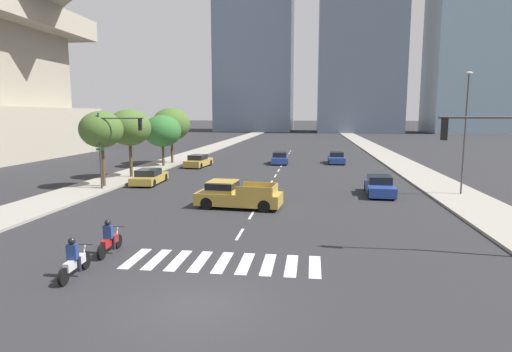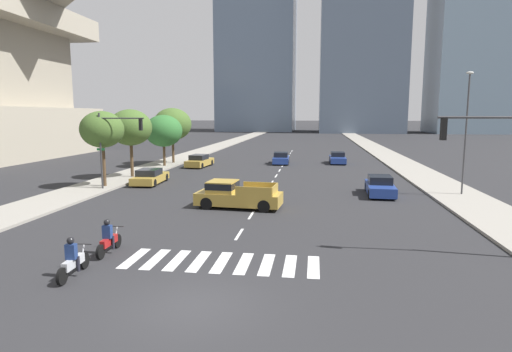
{
  "view_description": "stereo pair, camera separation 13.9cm",
  "coord_description": "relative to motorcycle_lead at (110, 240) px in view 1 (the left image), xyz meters",
  "views": [
    {
      "loc": [
        3.41,
        -11.86,
        5.76
      ],
      "look_at": [
        0.0,
        13.86,
        2.0
      ],
      "focal_mm": 29.79,
      "sensor_mm": 36.0,
      "label": 1
    },
    {
      "loc": [
        3.54,
        -11.84,
        5.76
      ],
      "look_at": [
        0.0,
        13.86,
        2.0
      ],
      "focal_mm": 29.79,
      "sensor_mm": 36.0,
      "label": 2
    }
  ],
  "objects": [
    {
      "name": "sedan_blue_1",
      "position": [
        11.19,
        34.92,
        0.03
      ],
      "size": [
        1.86,
        4.38,
        1.35
      ],
      "rotation": [
        0.0,
        0.0,
        -1.56
      ],
      "color": "navy",
      "rests_on": "ground"
    },
    {
      "name": "crosswalk_near",
      "position": [
        4.89,
        -0.44,
        -0.58
      ],
      "size": [
        7.65,
        2.44,
        0.01
      ],
      "color": "silver",
      "rests_on": "ground"
    },
    {
      "name": "lane_divider_center",
      "position": [
        4.89,
        27.56,
        -0.58
      ],
      "size": [
        0.14,
        50.0,
        0.01
      ],
      "color": "silver",
      "rests_on": "ground"
    },
    {
      "name": "sedan_gold_2",
      "position": [
        -5.18,
        17.48,
        0.0
      ],
      "size": [
        2.1,
        4.7,
        1.27
      ],
      "rotation": [
        0.0,
        0.0,
        1.61
      ],
      "color": "#B28E38",
      "rests_on": "ground"
    },
    {
      "name": "traffic_signal_near",
      "position": [
        16.06,
        1.66,
        3.62
      ],
      "size": [
        4.75,
        0.28,
        5.9
      ],
      "rotation": [
        0.0,
        0.0,
        3.14
      ],
      "color": "#333335",
      "rests_on": "sidewalk_east"
    },
    {
      "name": "street_tree_fourth",
      "position": [
        -8.02,
        31.84,
        4.06
      ],
      "size": [
        4.4,
        4.4,
        6.37
      ],
      "color": "#4C3823",
      "rests_on": "sidewalk_west"
    },
    {
      "name": "ground_plane",
      "position": [
        4.89,
        -4.29,
        -0.58
      ],
      "size": [
        800.0,
        800.0,
        0.0
      ],
      "primitive_type": "plane",
      "color": "#28282B"
    },
    {
      "name": "pickup_truck",
      "position": [
        3.58,
        9.39,
        0.23
      ],
      "size": [
        5.42,
        2.47,
        1.67
      ],
      "rotation": [
        0.0,
        0.0,
        3.05
      ],
      "color": "#B28E38",
      "rests_on": "ground"
    },
    {
      "name": "street_lamp_east",
      "position": [
        18.91,
        15.35,
        4.45
      ],
      "size": [
        0.5,
        0.24,
        8.54
      ],
      "color": "#3F3F42",
      "rests_on": "sidewalk_east"
    },
    {
      "name": "sidewalk_east",
      "position": [
        18.61,
        25.71,
        -0.51
      ],
      "size": [
        4.0,
        260.0,
        0.15
      ],
      "primitive_type": "cube",
      "color": "gray",
      "rests_on": "ground"
    },
    {
      "name": "sidewalk_west",
      "position": [
        -8.82,
        25.71,
        -0.51
      ],
      "size": [
        4.0,
        260.0,
        0.15
      ],
      "primitive_type": "cube",
      "color": "gray",
      "rests_on": "ground"
    },
    {
      "name": "sedan_blue_3",
      "position": [
        13.19,
        15.0,
        0.04
      ],
      "size": [
        2.01,
        4.6,
        1.37
      ],
      "rotation": [
        0.0,
        0.0,
        -1.61
      ],
      "color": "navy",
      "rests_on": "ground"
    },
    {
      "name": "sedan_blue_0",
      "position": [
        4.56,
        33.55,
        0.05
      ],
      "size": [
        1.98,
        4.35,
        1.38
      ],
      "rotation": [
        0.0,
        0.0,
        1.61
      ],
      "color": "navy",
      "rests_on": "ground"
    },
    {
      "name": "street_tree_second",
      "position": [
        -8.02,
        20.37,
        4.01
      ],
      "size": [
        3.83,
        3.83,
        6.09
      ],
      "color": "#4C3823",
      "rests_on": "sidewalk_west"
    },
    {
      "name": "street_tree_nearest",
      "position": [
        -8.02,
        15.18,
        4.01
      ],
      "size": [
        3.36,
        3.36,
        5.89
      ],
      "color": "#4C3823",
      "rests_on": "sidewalk_west"
    },
    {
      "name": "traffic_signal_far",
      "position": [
        -6.34,
        14.06,
        3.46
      ],
      "size": [
        3.81,
        0.28,
        5.74
      ],
      "color": "#333335",
      "rests_on": "sidewalk_west"
    },
    {
      "name": "street_tree_third",
      "position": [
        -8.02,
        28.82,
        3.4
      ],
      "size": [
        4.1,
        4.1,
        5.59
      ],
      "color": "#4C3823",
      "rests_on": "sidewalk_west"
    },
    {
      "name": "sedan_gold_4",
      "position": [
        -4.19,
        29.42,
        0.04
      ],
      "size": [
        2.25,
        4.8,
        1.38
      ],
      "rotation": [
        0.0,
        0.0,
        1.47
      ],
      "color": "#B28E38",
      "rests_on": "ground"
    },
    {
      "name": "motorcycle_lead",
      "position": [
        0.0,
        0.0,
        0.0
      ],
      "size": [
        0.7,
        2.11,
        1.49
      ],
      "rotation": [
        0.0,
        0.0,
        1.58
      ],
      "color": "black",
      "rests_on": "ground"
    },
    {
      "name": "motorcycle_trailing",
      "position": [
        -0.04,
        -2.6,
        -0.0
      ],
      "size": [
        0.7,
        2.18,
        1.49
      ],
      "rotation": [
        0.0,
        0.0,
        1.62
      ],
      "color": "black",
      "rests_on": "ground"
    }
  ]
}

